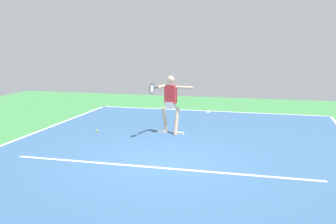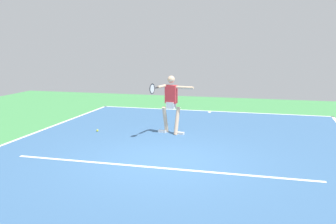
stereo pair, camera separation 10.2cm
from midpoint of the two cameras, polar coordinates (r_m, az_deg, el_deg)
name	(u,v)px [view 1 (the left image)]	position (r m, az deg, el deg)	size (l,w,h in m)	color
ground_plane	(165,161)	(9.06, -0.83, -7.16)	(22.01, 22.01, 0.00)	#428E4C
court_surface	(165,161)	(9.06, -0.83, -7.15)	(9.17, 13.91, 0.00)	#38608E
court_line_baseline_near	(209,111)	(15.65, 5.82, 0.15)	(9.17, 0.10, 0.01)	white
court_line_service	(159,168)	(8.59, -1.74, -8.12)	(6.88, 0.10, 0.01)	white
court_line_centre_mark	(208,112)	(15.46, 5.71, 0.03)	(0.10, 0.30, 0.01)	white
tennis_player	(170,101)	(11.52, 0.09, 1.66)	(1.12, 1.19, 1.75)	beige
tennis_ball_by_sideline	(97,131)	(12.16, -10.59, -2.70)	(0.07, 0.07, 0.07)	yellow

